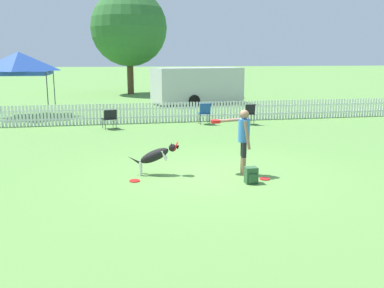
{
  "coord_description": "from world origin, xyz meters",
  "views": [
    {
      "loc": [
        -2.48,
        -9.88,
        2.84
      ],
      "look_at": [
        -0.48,
        0.1,
        0.76
      ],
      "focal_mm": 40.0,
      "sensor_mm": 36.0,
      "label": 1
    }
  ],
  "objects_px": {
    "backpack_on_grass": "(251,175)",
    "folding_chair_blue_left": "(110,117)",
    "leaping_dog": "(156,155)",
    "tree_left_grove": "(129,28)",
    "folding_chair_center": "(249,112)",
    "frisbee_near_dog": "(135,181)",
    "folding_chair_green_right": "(205,112)",
    "canopy_tent_main": "(19,63)",
    "handler_person": "(242,134)",
    "equipment_trailer": "(197,85)",
    "frisbee_near_handler": "(265,179)"
  },
  "relations": [
    {
      "from": "backpack_on_grass",
      "to": "folding_chair_blue_left",
      "type": "bearing_deg",
      "value": 110.41
    },
    {
      "from": "leaping_dog",
      "to": "tree_left_grove",
      "type": "xyz_separation_m",
      "value": [
        0.76,
        23.58,
        4.5
      ]
    },
    {
      "from": "folding_chair_blue_left",
      "to": "folding_chair_center",
      "type": "relative_size",
      "value": 0.9
    },
    {
      "from": "folding_chair_center",
      "to": "folding_chair_blue_left",
      "type": "bearing_deg",
      "value": -0.77
    },
    {
      "from": "frisbee_near_dog",
      "to": "tree_left_grove",
      "type": "distance_m",
      "value": 24.61
    },
    {
      "from": "frisbee_near_dog",
      "to": "folding_chair_green_right",
      "type": "bearing_deg",
      "value": 66.26
    },
    {
      "from": "folding_chair_center",
      "to": "folding_chair_green_right",
      "type": "height_order",
      "value": "folding_chair_green_right"
    },
    {
      "from": "leaping_dog",
      "to": "folding_chair_blue_left",
      "type": "distance_m",
      "value": 7.19
    },
    {
      "from": "leaping_dog",
      "to": "tree_left_grove",
      "type": "distance_m",
      "value": 24.01
    },
    {
      "from": "frisbee_near_dog",
      "to": "folding_chair_blue_left",
      "type": "height_order",
      "value": "folding_chair_blue_left"
    },
    {
      "from": "folding_chair_center",
      "to": "canopy_tent_main",
      "type": "distance_m",
      "value": 11.22
    },
    {
      "from": "leaping_dog",
      "to": "handler_person",
      "type": "bearing_deg",
      "value": 90.33
    },
    {
      "from": "folding_chair_blue_left",
      "to": "equipment_trailer",
      "type": "relative_size",
      "value": 0.13
    },
    {
      "from": "backpack_on_grass",
      "to": "equipment_trailer",
      "type": "distance_m",
      "value": 16.81
    },
    {
      "from": "frisbee_near_dog",
      "to": "equipment_trailer",
      "type": "distance_m",
      "value": 16.72
    },
    {
      "from": "leaping_dog",
      "to": "frisbee_near_dog",
      "type": "height_order",
      "value": "leaping_dog"
    },
    {
      "from": "folding_chair_center",
      "to": "leaping_dog",
      "type": "bearing_deg",
      "value": 55.33
    },
    {
      "from": "leaping_dog",
      "to": "canopy_tent_main",
      "type": "relative_size",
      "value": 0.42
    },
    {
      "from": "backpack_on_grass",
      "to": "folding_chair_green_right",
      "type": "relative_size",
      "value": 0.41
    },
    {
      "from": "frisbee_near_dog",
      "to": "backpack_on_grass",
      "type": "xyz_separation_m",
      "value": [
        2.61,
        -0.68,
        0.17
      ]
    },
    {
      "from": "handler_person",
      "to": "canopy_tent_main",
      "type": "relative_size",
      "value": 0.52
    },
    {
      "from": "frisbee_near_dog",
      "to": "folding_chair_center",
      "type": "distance_m",
      "value": 9.31
    },
    {
      "from": "backpack_on_grass",
      "to": "equipment_trailer",
      "type": "height_order",
      "value": "equipment_trailer"
    },
    {
      "from": "folding_chair_green_right",
      "to": "canopy_tent_main",
      "type": "bearing_deg",
      "value": -25.1
    },
    {
      "from": "folding_chair_blue_left",
      "to": "folding_chair_green_right",
      "type": "height_order",
      "value": "folding_chair_green_right"
    },
    {
      "from": "folding_chair_center",
      "to": "equipment_trailer",
      "type": "distance_m",
      "value": 8.41
    },
    {
      "from": "leaping_dog",
      "to": "folding_chair_blue_left",
      "type": "xyz_separation_m",
      "value": [
        -1.04,
        7.11,
        -0.02
      ]
    },
    {
      "from": "handler_person",
      "to": "leaping_dog",
      "type": "bearing_deg",
      "value": 90.33
    },
    {
      "from": "frisbee_near_handler",
      "to": "folding_chair_green_right",
      "type": "relative_size",
      "value": 0.27
    },
    {
      "from": "frisbee_near_handler",
      "to": "tree_left_grove",
      "type": "xyz_separation_m",
      "value": [
        -1.71,
        24.51,
        4.97
      ]
    },
    {
      "from": "handler_person",
      "to": "folding_chair_green_right",
      "type": "distance_m",
      "value": 7.97
    },
    {
      "from": "canopy_tent_main",
      "to": "frisbee_near_dog",
      "type": "bearing_deg",
      "value": -69.57
    },
    {
      "from": "backpack_on_grass",
      "to": "equipment_trailer",
      "type": "relative_size",
      "value": 0.06
    },
    {
      "from": "frisbee_near_handler",
      "to": "equipment_trailer",
      "type": "xyz_separation_m",
      "value": [
        1.84,
        16.39,
        1.16
      ]
    },
    {
      "from": "folding_chair_center",
      "to": "tree_left_grove",
      "type": "bearing_deg",
      "value": -76.77
    },
    {
      "from": "folding_chair_center",
      "to": "backpack_on_grass",
      "type": "bearing_deg",
      "value": 70.94
    },
    {
      "from": "frisbee_near_handler",
      "to": "equipment_trailer",
      "type": "height_order",
      "value": "equipment_trailer"
    },
    {
      "from": "handler_person",
      "to": "canopy_tent_main",
      "type": "distance_m",
      "value": 14.26
    },
    {
      "from": "backpack_on_grass",
      "to": "folding_chair_center",
      "type": "distance_m",
      "value": 8.72
    },
    {
      "from": "frisbee_near_handler",
      "to": "folding_chair_green_right",
      "type": "xyz_separation_m",
      "value": [
        0.49,
        8.46,
        0.54
      ]
    },
    {
      "from": "folding_chair_green_right",
      "to": "tree_left_grove",
      "type": "distance_m",
      "value": 16.79
    },
    {
      "from": "frisbee_near_handler",
      "to": "frisbee_near_dog",
      "type": "xyz_separation_m",
      "value": [
        -3.03,
        0.44,
        0.0
      ]
    },
    {
      "from": "frisbee_near_handler",
      "to": "folding_chair_blue_left",
      "type": "height_order",
      "value": "folding_chair_blue_left"
    },
    {
      "from": "leaping_dog",
      "to": "frisbee_near_handler",
      "type": "distance_m",
      "value": 2.68
    },
    {
      "from": "leaping_dog",
      "to": "folding_chair_blue_left",
      "type": "height_order",
      "value": "leaping_dog"
    },
    {
      "from": "canopy_tent_main",
      "to": "equipment_trailer",
      "type": "distance_m",
      "value": 10.23
    },
    {
      "from": "folding_chair_center",
      "to": "equipment_trailer",
      "type": "relative_size",
      "value": 0.14
    },
    {
      "from": "frisbee_near_dog",
      "to": "canopy_tent_main",
      "type": "height_order",
      "value": "canopy_tent_main"
    },
    {
      "from": "folding_chair_blue_left",
      "to": "equipment_trailer",
      "type": "height_order",
      "value": "equipment_trailer"
    },
    {
      "from": "folding_chair_green_right",
      "to": "leaping_dog",
      "type": "bearing_deg",
      "value": 71.38
    }
  ]
}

